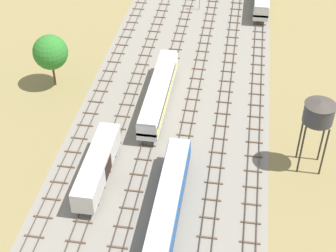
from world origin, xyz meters
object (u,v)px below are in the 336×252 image
(freight_boxcar_left_near, at_px, (97,166))
(diesel_railcar_centre_left_mid, at_px, (159,92))
(water_tower, at_px, (319,113))
(diesel_railcar_centre_nearest, at_px, (168,202))

(freight_boxcar_left_near, relative_size, diesel_railcar_centre_left_mid, 0.68)
(water_tower, bearing_deg, diesel_railcar_centre_left_mid, 154.93)
(diesel_railcar_centre_left_mid, bearing_deg, freight_boxcar_left_near, -105.93)
(diesel_railcar_centre_left_mid, distance_m, water_tower, 24.96)
(diesel_railcar_centre_left_mid, bearing_deg, water_tower, -25.07)
(diesel_railcar_centre_nearest, distance_m, water_tower, 21.69)
(diesel_railcar_centre_nearest, bearing_deg, water_tower, 35.25)
(freight_boxcar_left_near, relative_size, water_tower, 1.33)
(diesel_railcar_centre_nearest, relative_size, freight_boxcar_left_near, 1.46)
(diesel_railcar_centre_left_mid, bearing_deg, diesel_railcar_centre_nearest, -77.51)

